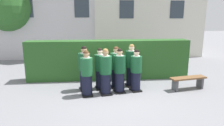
# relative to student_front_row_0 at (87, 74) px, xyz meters

# --- Properties ---
(ground_plane) EXTENTS (60.00, 60.00, 0.00)m
(ground_plane) POSITION_rel_student_front_row_0_xyz_m (0.91, 0.14, -0.76)
(ground_plane) COLOR slate
(student_front_row_0) EXTENTS (0.43, 0.53, 1.60)m
(student_front_row_0) POSITION_rel_student_front_row_0_xyz_m (0.00, 0.00, 0.00)
(student_front_row_0) COLOR black
(student_front_row_0) RESTS_ON ground
(student_front_row_1) EXTENTS (0.47, 0.54, 1.64)m
(student_front_row_1) POSITION_rel_student_front_row_0_xyz_m (0.65, 0.06, 0.02)
(student_front_row_1) COLOR black
(student_front_row_1) RESTS_ON ground
(student_front_row_2) EXTENTS (0.44, 0.51, 1.62)m
(student_front_row_2) POSITION_rel_student_front_row_0_xyz_m (1.16, 0.21, 0.01)
(student_front_row_2) COLOR black
(student_front_row_2) RESTS_ON ground
(student_front_row_3) EXTENTS (0.44, 0.53, 1.56)m
(student_front_row_3) POSITION_rel_student_front_row_0_xyz_m (1.78, 0.30, -0.02)
(student_front_row_3) COLOR black
(student_front_row_3) RESTS_ON ground
(student_rear_row_0) EXTENTS (0.49, 0.57, 1.67)m
(student_rear_row_0) POSITION_rel_student_front_row_0_xyz_m (-0.10, 0.56, 0.03)
(student_rear_row_0) COLOR black
(student_rear_row_0) RESTS_ON ground
(student_rear_row_1) EXTENTS (0.42, 0.52, 1.58)m
(student_rear_row_1) POSITION_rel_student_front_row_0_xyz_m (0.48, 0.65, -0.01)
(student_rear_row_1) COLOR black
(student_rear_row_1) RESTS_ON ground
(student_rear_row_2) EXTENTS (0.45, 0.54, 1.61)m
(student_rear_row_2) POSITION_rel_student_front_row_0_xyz_m (1.09, 0.72, 0.01)
(student_rear_row_2) COLOR black
(student_rear_row_2) RESTS_ON ground
(student_rear_row_3) EXTENTS (0.46, 0.53, 1.68)m
(student_rear_row_3) POSITION_rel_student_front_row_0_xyz_m (1.71, 0.86, 0.04)
(student_rear_row_3) COLOR black
(student_rear_row_3) RESTS_ON ground
(hedge) EXTENTS (7.00, 0.70, 1.71)m
(hedge) POSITION_rel_student_front_row_0_xyz_m (0.91, 1.95, 0.09)
(hedge) COLOR #285623
(hedge) RESTS_ON ground
(school_building_main) EXTENTS (7.67, 4.19, 7.23)m
(school_building_main) POSITION_rel_student_front_row_0_xyz_m (3.99, 8.19, 2.95)
(school_building_main) COLOR beige
(school_building_main) RESTS_ON ground
(school_building_annex) EXTENTS (7.97, 3.54, 7.41)m
(school_building_annex) POSITION_rel_student_front_row_0_xyz_m (-2.12, 8.01, 3.04)
(school_building_annex) COLOR silver
(school_building_annex) RESTS_ON ground
(oak_tree_left) EXTENTS (3.01, 3.01, 4.80)m
(oak_tree_left) POSITION_rel_student_front_row_0_xyz_m (-4.92, 6.55, 2.52)
(oak_tree_left) COLOR brown
(oak_tree_left) RESTS_ON ground
(wooden_bench) EXTENTS (1.44, 0.61, 0.48)m
(wooden_bench) POSITION_rel_student_front_row_0_xyz_m (3.79, 0.26, -0.41)
(wooden_bench) COLOR brown
(wooden_bench) RESTS_ON ground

